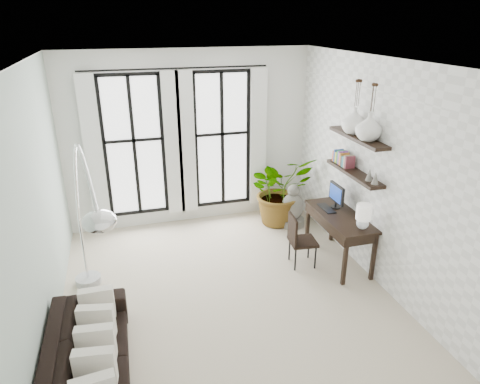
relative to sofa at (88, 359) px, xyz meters
name	(u,v)px	position (x,y,z in m)	size (l,w,h in m)	color
floor	(225,291)	(1.80, 1.20, -0.31)	(5.00, 5.00, 0.00)	beige
ceiling	(221,61)	(1.80, 1.20, 2.89)	(5.00, 5.00, 0.00)	white
wall_left	(37,208)	(-0.45, 1.20, 1.29)	(5.00, 5.00, 0.00)	#A1B4A7
wall_right	(374,172)	(4.05, 1.20, 1.29)	(5.00, 5.00, 0.00)	white
wall_back	(190,140)	(1.80, 3.70, 1.29)	(4.50, 4.50, 0.00)	white
windows	(180,144)	(1.60, 3.63, 1.25)	(3.26, 0.13, 2.65)	white
wall_shelves	(354,158)	(3.91, 1.55, 1.42)	(0.25, 1.30, 0.60)	black
sofa	(88,359)	(0.00, 0.00, 0.00)	(2.12, 0.83, 0.62)	black
throw_pillows	(96,343)	(0.10, 0.00, 0.19)	(0.40, 1.52, 0.40)	silver
plant	(280,190)	(3.36, 3.11, 0.36)	(1.20, 1.04, 1.34)	#2D7228
desk	(341,220)	(3.74, 1.46, 0.45)	(0.59, 1.39, 1.21)	black
desk_chair	(298,237)	(3.09, 1.58, 0.18)	(0.45, 0.45, 0.86)	black
arc_lamp	(82,186)	(0.10, 1.00, 1.58)	(0.74, 2.26, 2.43)	silver
buddha	(293,208)	(3.55, 2.90, 0.04)	(0.46, 0.46, 0.83)	gray
vase_a	(369,127)	(3.91, 1.26, 1.96)	(0.37, 0.37, 0.38)	white
vase_b	(354,121)	(3.91, 1.66, 1.96)	(0.37, 0.37, 0.38)	white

